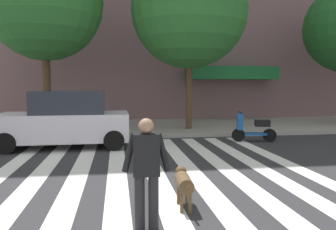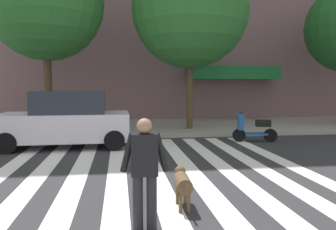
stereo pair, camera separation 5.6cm
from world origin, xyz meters
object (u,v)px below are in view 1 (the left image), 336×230
(parked_car_behind_first, at_px, (66,120))
(pedestrian_dog_walker, at_px, (146,168))
(dog_on_leash, at_px, (184,182))
(parked_scooter, at_px, (254,129))
(street_tree_nearest, at_px, (44,2))
(street_tree_middle, at_px, (189,10))

(parked_car_behind_first, height_order, pedestrian_dog_walker, parked_car_behind_first)
(pedestrian_dog_walker, relative_size, dog_on_leash, 1.61)
(parked_car_behind_first, height_order, dog_on_leash, parked_car_behind_first)
(parked_scooter, distance_m, pedestrian_dog_walker, 8.53)
(parked_scooter, distance_m, dog_on_leash, 7.42)
(parked_scooter, distance_m, street_tree_nearest, 9.97)
(street_tree_middle, bearing_deg, pedestrian_dog_walker, -105.19)
(dog_on_leash, bearing_deg, street_tree_nearest, 112.92)
(parked_car_behind_first, relative_size, street_tree_nearest, 0.54)
(street_tree_nearest, distance_m, street_tree_middle, 6.12)
(parked_scooter, relative_size, street_tree_middle, 0.21)
(parked_scooter, height_order, dog_on_leash, parked_scooter)
(parked_scooter, bearing_deg, street_tree_middle, 121.84)
(parked_car_behind_first, relative_size, parked_scooter, 2.62)
(street_tree_nearest, relative_size, street_tree_middle, 1.01)
(street_tree_nearest, height_order, pedestrian_dog_walker, street_tree_nearest)
(street_tree_middle, bearing_deg, street_tree_nearest, 176.88)
(pedestrian_dog_walker, bearing_deg, parked_scooter, 57.38)
(street_tree_nearest, xyz_separation_m, street_tree_middle, (6.11, -0.33, -0.20))
(parked_car_behind_first, distance_m, pedestrian_dog_walker, 7.32)
(parked_car_behind_first, distance_m, street_tree_middle, 7.28)
(street_tree_middle, height_order, pedestrian_dog_walker, street_tree_middle)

